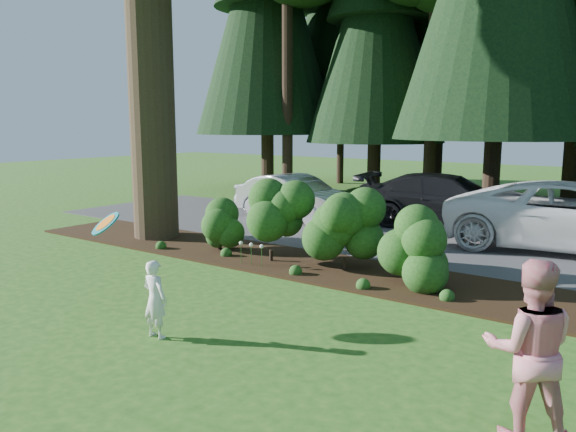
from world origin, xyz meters
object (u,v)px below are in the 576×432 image
object	(u,v)px
child	(155,299)
adult	(529,350)
car_white_suv	(575,217)
car_dark_suv	(449,201)
car_silver_wagon	(295,197)
frisbee	(106,223)

from	to	relation	value
child	adult	world-z (taller)	adult
car_white_suv	adult	bearing A→B (deg)	179.21
car_dark_suv	child	world-z (taller)	car_dark_suv
car_silver_wagon	frisbee	xyz separation A→B (m)	(3.19, -9.81, 0.85)
car_white_suv	frisbee	xyz separation A→B (m)	(-5.24, -10.01, 0.72)
adult	frisbee	world-z (taller)	adult
car_silver_wagon	car_dark_suv	xyz separation A→B (m)	(4.66, 1.63, 0.08)
car_dark_suv	frisbee	xyz separation A→B (m)	(-1.48, -11.45, 0.77)
car_silver_wagon	child	world-z (taller)	car_silver_wagon
car_dark_suv	frisbee	distance (m)	11.57
frisbee	child	bearing A→B (deg)	-2.61
frisbee	car_white_suv	bearing A→B (deg)	62.38
car_silver_wagon	car_dark_suv	size ratio (longest dim) A/B	0.80
car_silver_wagon	car_dark_suv	world-z (taller)	car_dark_suv
adult	car_silver_wagon	bearing A→B (deg)	-66.51
child	adult	distance (m)	5.22
car_silver_wagon	car_dark_suv	distance (m)	4.94
car_dark_suv	adult	xyz separation A→B (m)	(4.89, -11.13, 0.09)
adult	car_white_suv	bearing A→B (deg)	-105.03
car_silver_wagon	frisbee	distance (m)	10.35
car_dark_suv	child	bearing A→B (deg)	168.56
car_white_suv	child	world-z (taller)	car_white_suv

